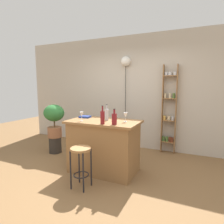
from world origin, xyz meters
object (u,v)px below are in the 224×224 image
plant_stool (55,145)px  spice_shelf (169,109)px  bottle_spirits_clear (114,119)px  pendant_globe_light (126,62)px  potted_plant (54,117)px  cookbook (85,117)px  wine_glass_center (82,114)px  bottle_soda_blue (107,114)px  bar_stool (81,158)px  bottle_sauce_amber (102,117)px  wine_glass_left (126,115)px

plant_stool → spice_shelf: bearing=24.7°
bottle_spirits_clear → pendant_globe_light: (-0.48, 1.79, 1.10)m
plant_stool → bottle_spirits_clear: 2.10m
potted_plant → cookbook: bearing=-14.6°
wine_glass_center → bottle_soda_blue: bearing=35.3°
bar_stool → pendant_globe_light: pendant_globe_light is taller
pendant_globe_light → bottle_sauce_amber: bearing=-81.1°
spice_shelf → cookbook: size_ratio=9.74×
potted_plant → pendant_globe_light: (1.33, 1.14, 1.30)m
cookbook → pendant_globe_light: 1.86m
spice_shelf → potted_plant: bearing=-155.3°
potted_plant → bottle_sauce_amber: bottle_sauce_amber is taller
bottle_spirits_clear → wine_glass_center: bottle_spirits_clear is taller
potted_plant → pendant_globe_light: size_ratio=0.33×
bottle_sauce_amber → cookbook: 0.75m
cookbook → pendant_globe_light: size_ratio=0.09×
potted_plant → cookbook: potted_plant is taller
bar_stool → spice_shelf: spice_shelf is taller
wine_glass_left → pendant_globe_light: size_ratio=0.07×
bar_stool → bottle_sauce_amber: bottle_sauce_amber is taller
wine_glass_left → pendant_globe_light: bearing=110.6°
bar_stool → plant_stool: 1.82m
wine_glass_center → bottle_sauce_amber: bearing=-12.0°
plant_stool → cookbook: cookbook is taller
bottle_spirits_clear → wine_glass_left: bearing=74.9°
wine_glass_left → cookbook: (-0.88, 0.09, -0.10)m
potted_plant → wine_glass_left: bearing=-10.5°
pendant_globe_light → cookbook: bearing=-102.8°
bottle_sauce_amber → bottle_spirits_clear: (0.19, 0.04, -0.02)m
bottle_soda_blue → bottle_spirits_clear: bearing=-47.8°
bottle_soda_blue → wine_glass_left: bottle_soda_blue is taller
potted_plant → pendant_globe_light: 2.18m
bar_stool → cookbook: cookbook is taller
plant_stool → pendant_globe_light: pendant_globe_light is taller
cookbook → bottle_soda_blue: bearing=-13.5°
spice_shelf → bottle_sauce_amber: 1.97m
plant_stool → cookbook: size_ratio=1.79×
bottle_soda_blue → cookbook: bearing=172.7°
bottle_sauce_amber → bottle_spirits_clear: 0.20m
pendant_globe_light → spice_shelf: bearing=-1.5°
bottle_soda_blue → wine_glass_center: bearing=-144.7°
wine_glass_center → bar_stool: bearing=-59.0°
bottle_spirits_clear → bottle_soda_blue: bearing=132.2°
bottle_sauce_amber → bottle_spirits_clear: bottle_sauce_amber is taller
bottle_soda_blue → wine_glass_left: (0.37, -0.02, 0.01)m
bar_stool → bottle_sauce_amber: 0.73m
bottle_soda_blue → wine_glass_left: size_ratio=1.76×
bottle_spirits_clear → cookbook: 0.89m
spice_shelf → bottle_spirits_clear: spice_shelf is taller
bottle_sauce_amber → bottle_soda_blue: size_ratio=1.06×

